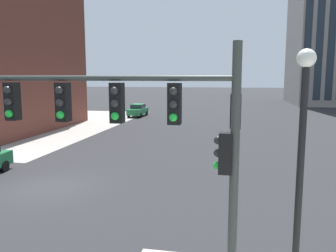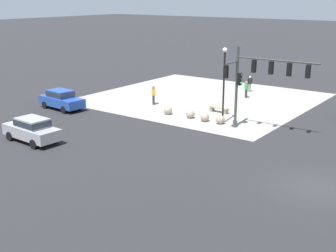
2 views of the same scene
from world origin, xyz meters
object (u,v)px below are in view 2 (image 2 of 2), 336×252
at_px(pedestrian_near_bench, 246,88).
at_px(pedestrian_walking_east, 153,94).
at_px(street_lamp_corner_near, 224,77).
at_px(car_main_northbound_far, 32,129).
at_px(bollard_sphere_curb_a, 220,120).
at_px(pedestrian_at_curb, 250,83).
at_px(car_cross_eastbound, 61,99).
at_px(traffic_signal_main, 255,77).
at_px(bench_near_signal, 219,109).
at_px(bollard_sphere_curb_b, 205,117).
at_px(bollard_sphere_curb_d, 168,110).
at_px(bollard_sphere_curb_c, 190,114).

height_order(pedestrian_near_bench, pedestrian_walking_east, pedestrian_walking_east).
distance_m(street_lamp_corner_near, car_main_northbound_far, 14.49).
distance_m(bollard_sphere_curb_a, pedestrian_walking_east, 8.36).
xyz_separation_m(pedestrian_at_curb, street_lamp_corner_near, (-3.65, 12.06, 2.69)).
relative_size(pedestrian_walking_east, car_cross_eastbound, 0.38).
xyz_separation_m(traffic_signal_main, pedestrian_at_curb, (6.47, -12.58, -3.04)).
height_order(car_main_northbound_far, car_cross_eastbound, same).
bearing_deg(bench_near_signal, bollard_sphere_curb_a, 121.52).
relative_size(bench_near_signal, pedestrian_near_bench, 1.11).
bearing_deg(bollard_sphere_curb_b, bench_near_signal, -80.62).
bearing_deg(pedestrian_near_bench, car_cross_eastbound, 50.96).
height_order(bench_near_signal, pedestrian_at_curb, pedestrian_at_curb).
relative_size(traffic_signal_main, street_lamp_corner_near, 1.05).
distance_m(traffic_signal_main, street_lamp_corner_near, 2.89).
relative_size(bench_near_signal, pedestrian_walking_east, 1.06).
distance_m(bollard_sphere_curb_b, bollard_sphere_curb_d, 3.67).
height_order(pedestrian_at_curb, street_lamp_corner_near, street_lamp_corner_near).
bearing_deg(car_cross_eastbound, bollard_sphere_curb_b, -162.16).
bearing_deg(bollard_sphere_curb_b, pedestrian_near_bench, -82.65).
relative_size(pedestrian_near_bench, pedestrian_at_curb, 0.99).
height_order(traffic_signal_main, car_cross_eastbound, traffic_signal_main).
height_order(bollard_sphere_curb_b, bollard_sphere_curb_d, same).
relative_size(bollard_sphere_curb_a, bollard_sphere_curb_c, 1.00).
distance_m(bollard_sphere_curb_d, car_main_northbound_far, 11.81).
bearing_deg(pedestrian_at_curb, bollard_sphere_curb_a, 106.24).
relative_size(bollard_sphere_curb_d, pedestrian_walking_east, 0.40).
bearing_deg(street_lamp_corner_near, bench_near_signal, -55.30).
height_order(traffic_signal_main, street_lamp_corner_near, traffic_signal_main).
relative_size(pedestrian_walking_east, street_lamp_corner_near, 0.29).
height_order(traffic_signal_main, bollard_sphere_curb_c, traffic_signal_main).
relative_size(bollard_sphere_curb_a, bench_near_signal, 0.38).
distance_m(bollard_sphere_curb_d, bench_near_signal, 4.38).
bearing_deg(bench_near_signal, pedestrian_walking_east, 9.51).
xyz_separation_m(pedestrian_walking_east, street_lamp_corner_near, (-8.15, 1.72, 2.64)).
distance_m(bollard_sphere_curb_c, pedestrian_near_bench, 9.49).
relative_size(pedestrian_near_bench, car_cross_eastbound, 0.36).
distance_m(pedestrian_at_curb, street_lamp_corner_near, 12.88).
bearing_deg(bollard_sphere_curb_a, car_main_northbound_far, 54.57).
height_order(bollard_sphere_curb_a, bollard_sphere_curb_c, same).
xyz_separation_m(pedestrian_walking_east, car_main_northbound_far, (0.01, 13.38, -0.07)).
distance_m(pedestrian_at_curb, car_main_northbound_far, 24.14).
bearing_deg(bollard_sphere_curb_b, car_cross_eastbound, 17.84).
bearing_deg(traffic_signal_main, car_cross_eastbound, 12.90).
height_order(pedestrian_at_curb, car_cross_eastbound, car_cross_eastbound).
bearing_deg(pedestrian_near_bench, car_main_northbound_far, 75.22).
bearing_deg(pedestrian_near_bench, pedestrian_walking_east, 53.91).
relative_size(bollard_sphere_curb_b, car_cross_eastbound, 0.15).
xyz_separation_m(bench_near_signal, pedestrian_at_curb, (1.73, -9.29, 0.62)).
xyz_separation_m(bollard_sphere_curb_b, pedestrian_walking_east, (6.75, -2.08, 0.64)).
relative_size(bollard_sphere_curb_c, bench_near_signal, 0.38).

